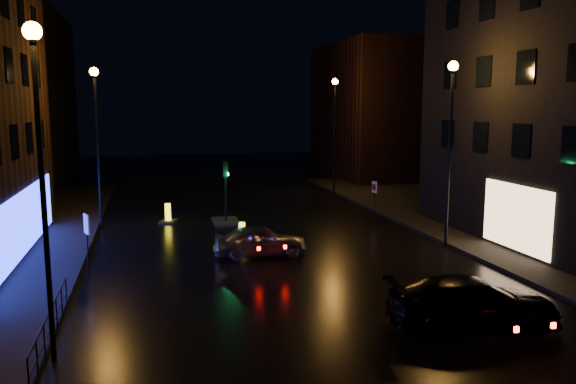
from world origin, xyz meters
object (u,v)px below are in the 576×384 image
Objects in this scene: dark_sedan at (473,303)px; road_sign_right at (374,190)px; bollard_far at (168,218)px; road_sign_left at (87,229)px; bollard_near at (242,239)px; traffic_signal at (226,214)px; silver_hatchback at (260,241)px.

dark_sedan is 16.80m from road_sign_right.
road_sign_left is (-3.33, -9.26, 1.54)m from bollard_far.
road_sign_left is at bearing 18.59° from road_sign_right.
bollard_near is at bearing 6.36° from road_sign_left.
dark_sedan is (5.00, -16.61, 0.23)m from traffic_signal.
road_sign_right is (11.85, -1.13, 1.32)m from bollard_far.
dark_sedan is at bearing -46.43° from bollard_far.
bollard_near is (-4.91, 11.69, -0.51)m from dark_sedan.
traffic_signal is 10.66m from road_sign_left.
traffic_signal is at bearing 110.74° from bollard_near.
bollard_far is 11.97m from road_sign_right.
dark_sedan is at bearing -149.58° from silver_hatchback.
road_sign_right reaches higher than bollard_near.
road_sign_right is at bearing 13.21° from bollard_far.
road_sign_left reaches higher than road_sign_right.
bollard_far is (-3.60, 8.28, -0.44)m from silver_hatchback.
dark_sedan is 14.15m from road_sign_left.
dark_sedan is 12.69m from bollard_near.
road_sign_left is at bearing 102.27° from silver_hatchback.
road_sign_right reaches higher than bollard_far.
dark_sedan is 2.14× the size of road_sign_left.
bollard_near is at bearing -89.02° from traffic_signal.
road_sign_left is at bearing -132.40° from bollard_near.
traffic_signal reaches higher than dark_sedan.
silver_hatchback is at bearing -61.41° from bollard_near.
silver_hatchback is at bearing -13.47° from road_sign_left.
bollard_far is at bearing 48.74° from road_sign_left.
road_sign_left is (-6.55, -3.46, 1.55)m from bollard_near.
road_sign_right is at bearing 6.69° from road_sign_left.
traffic_signal is at bearing 2.99° from bollard_far.
silver_hatchback is 10.95m from road_sign_right.
road_sign_left is 1.14× the size of road_sign_right.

